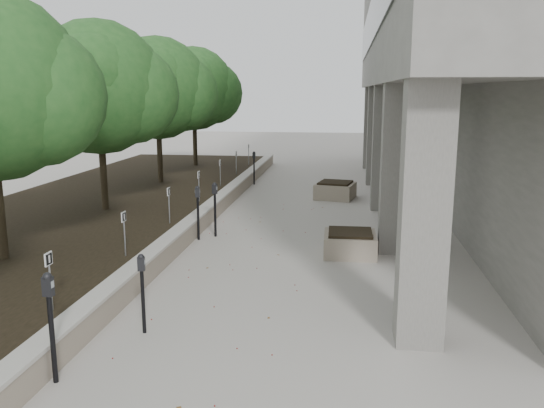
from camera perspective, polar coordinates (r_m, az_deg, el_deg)
The scene contains 21 objects.
ground at distance 8.57m, azimuth -8.63°, elevation -15.21°, with size 90.00×90.00×0.00m, color #ADA89F.
retaining_wall at distance 17.20m, azimuth -6.17°, elevation -0.57°, with size 0.39×26.00×0.50m, color #A29480, non-canonical shape.
planting_bed at distance 18.43m, azimuth -17.33°, elevation -0.38°, with size 7.00×26.00×0.40m, color black.
crabapple_tree_3 at distance 16.88m, azimuth -17.18°, elevation 8.59°, with size 4.60×4.00×5.44m, color #20511F, non-canonical shape.
crabapple_tree_4 at distance 21.52m, azimuth -11.58°, elevation 9.39°, with size 4.60×4.00×5.44m, color #20511F, non-canonical shape.
crabapple_tree_5 at distance 26.29m, azimuth -7.98°, elevation 9.86°, with size 4.60×4.00×5.44m, color #20511F, non-canonical shape.
parking_sign_2 at distance 9.54m, azimuth -21.73°, elevation -7.38°, with size 0.04×0.22×0.96m, color black, non-canonical shape.
parking_sign_3 at distance 12.12m, azimuth -14.85°, elevation -2.98°, with size 0.04×0.22×0.96m, color black, non-canonical shape.
parking_sign_4 at distance 14.86m, azimuth -10.47°, elevation -0.14°, with size 0.04×0.22×0.96m, color black, non-canonical shape.
parking_sign_5 at distance 17.69m, azimuth -7.48°, elevation 1.81°, with size 0.04×0.22×0.96m, color black, non-canonical shape.
parking_sign_6 at distance 20.56m, azimuth -5.32°, elevation 3.21°, with size 0.04×0.22×0.96m, color black, non-canonical shape.
parking_sign_7 at distance 23.47m, azimuth -3.68°, elevation 4.27°, with size 0.04×0.22×0.96m, color black, non-canonical shape.
parking_sign_8 at distance 26.40m, azimuth -2.40°, elevation 5.09°, with size 0.04×0.22×0.96m, color black, non-canonical shape.
parking_meter_1 at distance 8.04m, azimuth -21.62°, elevation -11.73°, with size 0.15×0.11×1.54m, color black, non-canonical shape.
parking_meter_2 at distance 9.21m, azimuth -13.08°, elevation -8.93°, with size 0.13×0.09×1.33m, color black, non-canonical shape.
parking_meter_3 at distance 14.58m, azimuth -7.57°, elevation -0.91°, with size 0.14×0.10×1.44m, color black, non-canonical shape.
parking_meter_4 at distance 14.86m, azimuth -5.85°, elevation -0.58°, with size 0.14×0.10×1.47m, color black, non-canonical shape.
parking_meter_5 at distance 23.10m, azimuth -1.85°, elevation 3.70°, with size 0.14×0.10×1.39m, color black, non-canonical shape.
planter_front at distance 13.39m, azimuth 7.98°, elevation -3.96°, with size 1.22×1.22×0.57m, color #A29480, non-canonical shape.
planter_back at distance 20.29m, azimuth 6.48°, elevation 1.44°, with size 1.31×1.31×0.61m, color #A29480, non-canonical shape.
berry_scatter at distance 13.11m, azimuth -2.95°, elevation -5.44°, with size 3.30×14.10×0.02m, color maroon, non-canonical shape.
Camera 1 is at (2.24, -7.32, 3.83)m, focal length 36.82 mm.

